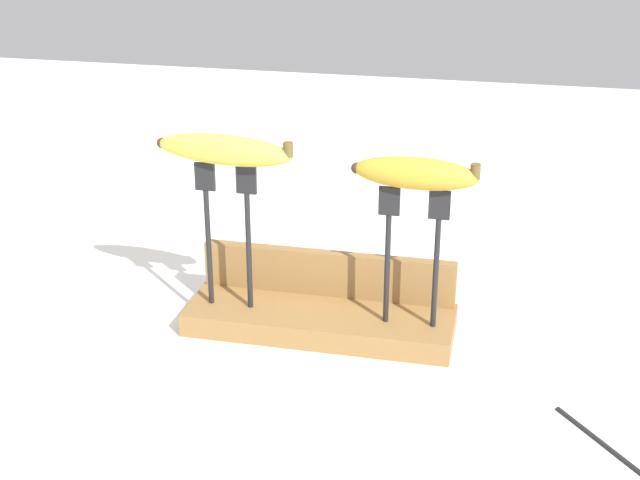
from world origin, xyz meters
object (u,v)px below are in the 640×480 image
Objects in this scene: fork_stand_left at (228,223)px; banana_chunk_near at (350,275)px; banana_raised_left at (224,150)px; banana_raised_right at (416,173)px; fork_fallen_near at (634,466)px; fork_stand_right at (412,245)px.

banana_chunk_near is (0.13, 0.14, -0.13)m from fork_stand_left.
banana_chunk_near is at bearing 46.78° from banana_raised_left.
banana_raised_right is 0.99× the size of fork_fallen_near.
banana_raised_left reaches higher than fork_stand_right.
fork_fallen_near is 2.59× the size of banana_chunk_near.
banana_raised_right is 0.40m from fork_fallen_near.
banana_raised_left reaches higher than fork_stand_left.
banana_chunk_near is at bearing 136.52° from fork_fallen_near.
banana_raised_left is at bearing -133.22° from banana_chunk_near.
fork_fallen_near is at bearing -22.28° from fork_stand_left.
fork_fallen_near is at bearing -38.10° from banana_raised_right.
fork_stand_left is 3.21× the size of banana_chunk_near.
banana_chunk_near is (-0.10, 0.14, -0.21)m from banana_raised_right.
fork_stand_right is 0.26m from banana_raised_left.
fork_stand_left is at bearing -6.23° from banana_raised_left.
banana_raised_right is at bearing 176.80° from fork_stand_right.
fork_fallen_near is at bearing -43.48° from banana_chunk_near.
fork_stand_left is 1.06× the size of banana_raised_left.
fork_stand_right is at bearing -0.00° from fork_stand_left.
banana_raised_left is 0.59m from fork_fallen_near.
fork_stand_left is at bearing -180.00° from banana_raised_right.
fork_stand_left reaches higher than fork_stand_right.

